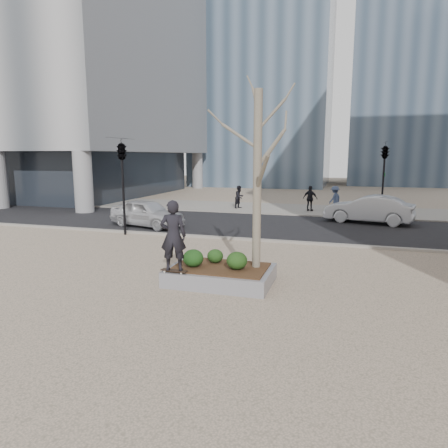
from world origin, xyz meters
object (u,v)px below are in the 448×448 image
(skateboarder, at_px, (173,236))
(police_car, at_px, (147,213))
(planter, at_px, (220,275))
(skateboard, at_px, (174,271))

(skateboarder, bearing_deg, police_car, -72.54)
(planter, bearing_deg, skateboarder, -142.21)
(skateboard, relative_size, skateboarder, 0.39)
(police_car, bearing_deg, skateboarder, -133.07)
(skateboard, distance_m, police_car, 10.21)
(skateboard, xyz_separation_m, police_car, (-5.39, 8.66, 0.25))
(planter, relative_size, skateboarder, 1.52)
(skateboard, bearing_deg, planter, 41.14)
(skateboarder, xyz_separation_m, police_car, (-5.39, 8.66, -0.78))
(skateboard, relative_size, police_car, 0.19)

